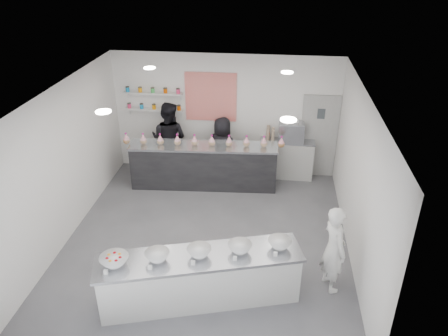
# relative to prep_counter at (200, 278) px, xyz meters

# --- Properties ---
(floor) EXTENTS (6.00, 6.00, 0.00)m
(floor) POSITION_rel_prep_counter_xyz_m (-0.15, 1.67, -0.45)
(floor) COLOR #515156
(floor) RESTS_ON ground
(ceiling) EXTENTS (6.00, 6.00, 0.00)m
(ceiling) POSITION_rel_prep_counter_xyz_m (-0.15, 1.67, 2.55)
(ceiling) COLOR white
(ceiling) RESTS_ON floor
(back_wall) EXTENTS (5.50, 0.00, 5.50)m
(back_wall) POSITION_rel_prep_counter_xyz_m (-0.15, 4.67, 1.05)
(back_wall) COLOR white
(back_wall) RESTS_ON floor
(left_wall) EXTENTS (0.00, 6.00, 6.00)m
(left_wall) POSITION_rel_prep_counter_xyz_m (-2.90, 1.67, 1.05)
(left_wall) COLOR white
(left_wall) RESTS_ON floor
(right_wall) EXTENTS (0.00, 6.00, 6.00)m
(right_wall) POSITION_rel_prep_counter_xyz_m (2.60, 1.67, 1.05)
(right_wall) COLOR white
(right_wall) RESTS_ON floor
(back_door) EXTENTS (0.88, 0.04, 2.10)m
(back_door) POSITION_rel_prep_counter_xyz_m (2.15, 4.64, 0.60)
(back_door) COLOR #9C9C99
(back_door) RESTS_ON floor
(pattern_panel) EXTENTS (1.25, 0.03, 1.20)m
(pattern_panel) POSITION_rel_prep_counter_xyz_m (-0.50, 4.65, 1.50)
(pattern_panel) COLOR #E70800
(pattern_panel) RESTS_ON back_wall
(jar_shelf_lower) EXTENTS (1.45, 0.22, 0.04)m
(jar_shelf_lower) POSITION_rel_prep_counter_xyz_m (-1.90, 4.57, 1.15)
(jar_shelf_lower) COLOR silver
(jar_shelf_lower) RESTS_ON back_wall
(jar_shelf_upper) EXTENTS (1.45, 0.22, 0.04)m
(jar_shelf_upper) POSITION_rel_prep_counter_xyz_m (-1.90, 4.57, 1.57)
(jar_shelf_upper) COLOR silver
(jar_shelf_upper) RESTS_ON back_wall
(preserve_jars) EXTENTS (1.45, 0.10, 0.56)m
(preserve_jars) POSITION_rel_prep_counter_xyz_m (-1.90, 4.55, 1.43)
(preserve_jars) COLOR #EA366C
(preserve_jars) RESTS_ON jar_shelf_lower
(downlight_0) EXTENTS (0.24, 0.24, 0.02)m
(downlight_0) POSITION_rel_prep_counter_xyz_m (-1.55, 0.67, 2.53)
(downlight_0) COLOR white
(downlight_0) RESTS_ON ceiling
(downlight_1) EXTENTS (0.24, 0.24, 0.02)m
(downlight_1) POSITION_rel_prep_counter_xyz_m (1.25, 0.67, 2.53)
(downlight_1) COLOR white
(downlight_1) RESTS_ON ceiling
(downlight_2) EXTENTS (0.24, 0.24, 0.02)m
(downlight_2) POSITION_rel_prep_counter_xyz_m (-1.55, 3.27, 2.53)
(downlight_2) COLOR white
(downlight_2) RESTS_ON ceiling
(downlight_3) EXTENTS (0.24, 0.24, 0.02)m
(downlight_3) POSITION_rel_prep_counter_xyz_m (1.25, 3.27, 2.53)
(downlight_3) COLOR white
(downlight_3) RESTS_ON ceiling
(prep_counter) EXTENTS (3.34, 1.63, 0.89)m
(prep_counter) POSITION_rel_prep_counter_xyz_m (0.00, 0.00, 0.00)
(prep_counter) COLOR #BAB9B4
(prep_counter) RESTS_ON floor
(back_bar) EXTENTS (3.49, 0.86, 1.07)m
(back_bar) POSITION_rel_prep_counter_xyz_m (-0.55, 3.74, 0.09)
(back_bar) COLOR black
(back_bar) RESTS_ON floor
(sneeze_guard) EXTENTS (3.40, 0.24, 0.29)m
(sneeze_guard) POSITION_rel_prep_counter_xyz_m (-0.53, 3.44, 0.77)
(sneeze_guard) COLOR white
(sneeze_guard) RESTS_ON back_bar
(espresso_ledge) EXTENTS (1.32, 0.42, 0.98)m
(espresso_ledge) POSITION_rel_prep_counter_xyz_m (1.40, 4.45, 0.05)
(espresso_ledge) COLOR #BAB9B4
(espresso_ledge) RESTS_ON floor
(espresso_machine) EXTENTS (0.60, 0.42, 0.46)m
(espresso_machine) POSITION_rel_prep_counter_xyz_m (1.47, 4.45, 0.77)
(espresso_machine) COLOR #93969E
(espresso_machine) RESTS_ON espresso_ledge
(cup_stacks) EXTENTS (0.24, 0.24, 0.31)m
(cup_stacks) POSITION_rel_prep_counter_xyz_m (0.98, 4.45, 0.69)
(cup_stacks) COLOR tan
(cup_stacks) RESTS_ON espresso_ledge
(prep_bowls) EXTENTS (3.01, 1.31, 0.16)m
(prep_bowls) POSITION_rel_prep_counter_xyz_m (0.00, 0.00, 0.52)
(prep_bowls) COLOR white
(prep_bowls) RESTS_ON prep_counter
(label_cards) EXTENTS (2.66, 0.04, 0.07)m
(label_cards) POSITION_rel_prep_counter_xyz_m (-0.14, -0.49, 0.48)
(label_cards) COLOR white
(label_cards) RESTS_ON prep_counter
(cookie_bags) EXTENTS (3.76, 0.40, 0.28)m
(cookie_bags) POSITION_rel_prep_counter_xyz_m (-0.55, 3.74, 0.77)
(cookie_bags) COLOR pink
(cookie_bags) RESTS_ON back_bar
(woman_prep) EXTENTS (0.57, 0.68, 1.59)m
(woman_prep) POSITION_rel_prep_counter_xyz_m (2.14, 0.57, 0.35)
(woman_prep) COLOR silver
(woman_prep) RESTS_ON floor
(staff_left) EXTENTS (1.04, 0.88, 1.90)m
(staff_left) POSITION_rel_prep_counter_xyz_m (-1.50, 4.27, 0.50)
(staff_left) COLOR black
(staff_left) RESTS_ON floor
(staff_right) EXTENTS (0.90, 0.74, 1.59)m
(staff_right) POSITION_rel_prep_counter_xyz_m (-0.17, 4.23, 0.35)
(staff_right) COLOR black
(staff_right) RESTS_ON floor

